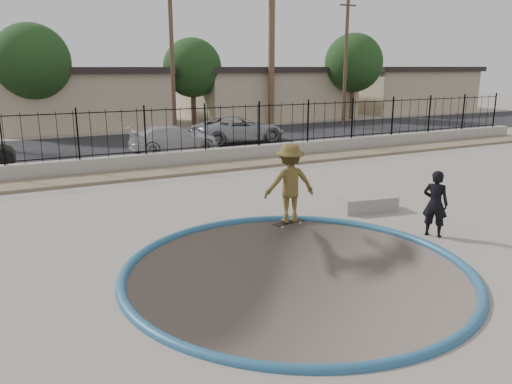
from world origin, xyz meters
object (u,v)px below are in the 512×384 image
object	(u,v)px
skateboard	(289,222)
concrete_ledge	(367,204)
skater	(290,187)
car_d	(239,129)
car_c	(174,139)
videographer	(435,204)

from	to	relation	value
skateboard	concrete_ledge	distance (m)	2.65
skater	car_d	xyz separation A→B (m)	(4.89, 13.40, -0.29)
skateboard	car_c	bearing A→B (deg)	75.80
car_c	car_d	world-z (taller)	car_d
concrete_ledge	car_d	bearing A→B (deg)	80.39
skater	car_c	xyz separation A→B (m)	(0.87, 12.06, -0.36)
skater	videographer	distance (m)	3.51
skater	car_d	distance (m)	14.27
skater	car_d	size ratio (longest dim) A/B	0.41
skateboard	car_d	bearing A→B (deg)	59.88
skateboard	videographer	world-z (taller)	videographer
skateboard	car_d	distance (m)	14.28
videographer	concrete_ledge	xyz separation A→B (m)	(0.00, 2.43, -0.60)
skater	concrete_ledge	world-z (taller)	skater
videographer	concrete_ledge	world-z (taller)	videographer
videographer	skater	bearing A→B (deg)	17.32
videographer	car_c	world-z (taller)	videographer
videographer	concrete_ledge	bearing A→B (deg)	-31.60
skater	concrete_ledge	distance (m)	2.76
car_d	skateboard	bearing A→B (deg)	159.13
concrete_ledge	car_d	xyz separation A→B (m)	(2.25, 13.27, 0.52)
car_c	skateboard	bearing A→B (deg)	179.43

